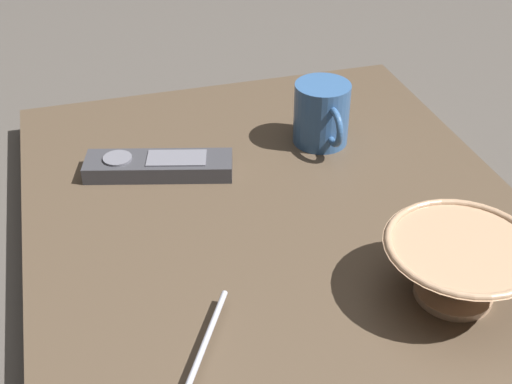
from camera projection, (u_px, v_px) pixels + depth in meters
ground_plane at (274, 228)px, 0.86m from camera, size 6.00×6.00×0.00m
table at (274, 216)px, 0.85m from camera, size 0.59×0.67×0.04m
cereal_bowl at (459, 266)px, 0.69m from camera, size 0.16×0.16×0.07m
coffee_mug at (322, 114)px, 0.94m from camera, size 0.08×0.11×0.09m
tv_remote_near at (159, 166)px, 0.89m from camera, size 0.20×0.10×0.02m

